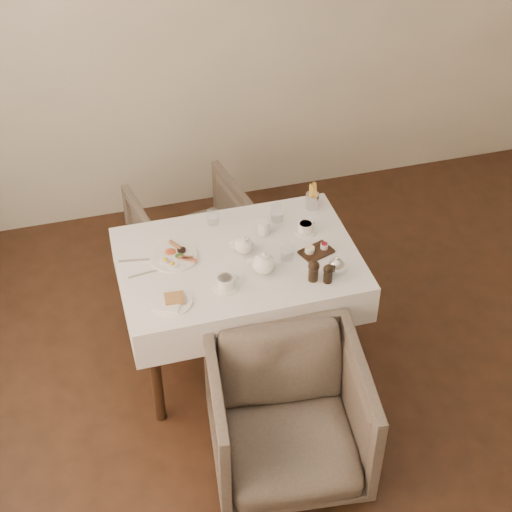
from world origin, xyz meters
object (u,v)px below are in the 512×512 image
at_px(armchair_near, 288,416).
at_px(teapot_centre, 244,244).
at_px(table, 239,274).
at_px(breakfast_plate, 174,256).
at_px(armchair_far, 192,236).

height_order(armchair_near, teapot_centre, teapot_centre).
bearing_deg(table, breakfast_plate, 164.63).
bearing_deg(armchair_far, armchair_near, 84.79).
bearing_deg(armchair_far, table, 87.12).
height_order(table, armchair_far, table).
distance_m(breakfast_plate, teapot_centre, 0.38).
distance_m(armchair_near, breakfast_plate, 1.04).
xyz_separation_m(armchair_near, breakfast_plate, (-0.38, 0.88, 0.41)).
relative_size(armchair_near, breakfast_plate, 3.04).
xyz_separation_m(table, armchair_near, (0.04, -0.79, -0.28)).
height_order(armchair_far, teapot_centre, teapot_centre).
bearing_deg(armchair_far, breakfast_plate, 61.62).
bearing_deg(teapot_centre, armchair_near, -75.71).
xyz_separation_m(table, armchair_far, (-0.11, 0.80, -0.32)).
height_order(armchair_near, armchair_far, armchair_near).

